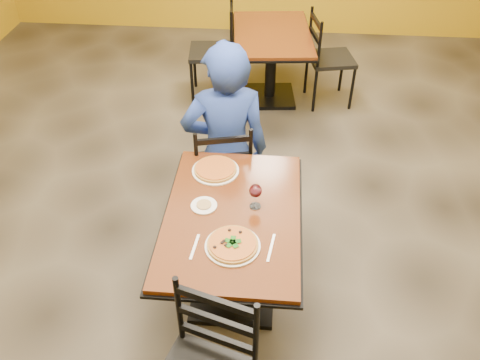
# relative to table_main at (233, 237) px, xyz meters

# --- Properties ---
(floor) EXTENTS (7.00, 8.00, 0.01)m
(floor) POSITION_rel_table_main_xyz_m (0.00, 0.50, -0.56)
(floor) COLOR black
(floor) RESTS_ON ground
(table_main) EXTENTS (0.83, 1.23, 0.75)m
(table_main) POSITION_rel_table_main_xyz_m (0.00, 0.00, 0.00)
(table_main) COLOR #672C10
(table_main) RESTS_ON floor
(table_second) EXTENTS (0.91, 1.25, 0.75)m
(table_second) POSITION_rel_table_main_xyz_m (0.14, 2.67, -0.00)
(table_second) COLOR #672C10
(table_second) RESTS_ON floor
(chair_main_far) EXTENTS (0.50, 0.50, 0.92)m
(chair_main_far) POSITION_rel_table_main_xyz_m (-0.16, 0.79, -0.10)
(chair_main_far) COLOR black
(chair_main_far) RESTS_ON floor
(chair_second_left) EXTENTS (0.50, 0.50, 1.02)m
(chair_second_left) POSITION_rel_table_main_xyz_m (-0.48, 2.67, -0.05)
(chair_second_left) COLOR black
(chair_second_left) RESTS_ON floor
(chair_second_right) EXTENTS (0.52, 0.52, 0.97)m
(chair_second_right) POSITION_rel_table_main_xyz_m (0.76, 2.67, -0.07)
(chair_second_right) COLOR black
(chair_second_right) RESTS_ON floor
(diner) EXTENTS (0.75, 0.57, 1.40)m
(diner) POSITION_rel_table_main_xyz_m (-0.15, 0.97, 0.14)
(diner) COLOR navy
(diner) RESTS_ON floor
(plate_main) EXTENTS (0.31, 0.31, 0.01)m
(plate_main) POSITION_rel_table_main_xyz_m (0.03, -0.26, 0.20)
(plate_main) COLOR white
(plate_main) RESTS_ON table_main
(pizza_main) EXTENTS (0.28, 0.28, 0.02)m
(pizza_main) POSITION_rel_table_main_xyz_m (0.03, -0.26, 0.21)
(pizza_main) COLOR maroon
(pizza_main) RESTS_ON plate_main
(plate_far) EXTENTS (0.31, 0.31, 0.01)m
(plate_far) POSITION_rel_table_main_xyz_m (-0.15, 0.40, 0.20)
(plate_far) COLOR white
(plate_far) RESTS_ON table_main
(pizza_far) EXTENTS (0.28, 0.28, 0.02)m
(pizza_far) POSITION_rel_table_main_xyz_m (-0.15, 0.40, 0.21)
(pizza_far) COLOR orange
(pizza_far) RESTS_ON plate_far
(side_plate) EXTENTS (0.16, 0.16, 0.01)m
(side_plate) POSITION_rel_table_main_xyz_m (-0.18, 0.05, 0.20)
(side_plate) COLOR white
(side_plate) RESTS_ON table_main
(dip) EXTENTS (0.09, 0.09, 0.01)m
(dip) POSITION_rel_table_main_xyz_m (-0.18, 0.05, 0.21)
(dip) COLOR #A78551
(dip) RESTS_ON side_plate
(wine_glass) EXTENTS (0.08, 0.08, 0.18)m
(wine_glass) POSITION_rel_table_main_xyz_m (0.13, 0.08, 0.28)
(wine_glass) COLOR white
(wine_glass) RESTS_ON table_main
(fork) EXTENTS (0.03, 0.19, 0.00)m
(fork) POSITION_rel_table_main_xyz_m (-0.18, -0.28, 0.20)
(fork) COLOR silver
(fork) RESTS_ON table_main
(knife) EXTENTS (0.04, 0.21, 0.00)m
(knife) POSITION_rel_table_main_xyz_m (0.24, -0.25, 0.20)
(knife) COLOR silver
(knife) RESTS_ON table_main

